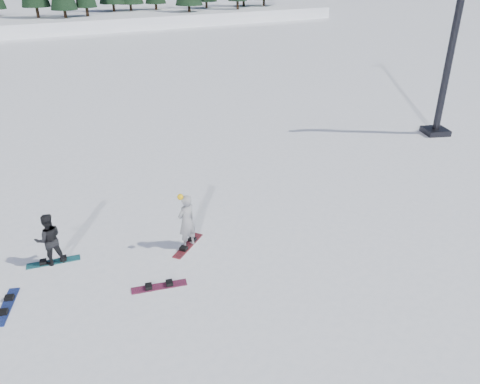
{
  "coord_description": "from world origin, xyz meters",
  "views": [
    {
      "loc": [
        -4.29,
        -12.03,
        7.99
      ],
      "look_at": [
        2.48,
        0.06,
        1.1
      ],
      "focal_mm": 35.0,
      "sensor_mm": 36.0,
      "label": 1
    }
  ],
  "objects_px": {
    "snowboarder_woman": "(187,221)",
    "snowboard_loose_b": "(159,287)",
    "lift_tower": "(447,73)",
    "snowboard_loose_a": "(7,307)",
    "snowboarder_man": "(49,239)"
  },
  "relations": [
    {
      "from": "snowboarder_woman",
      "to": "snowboard_loose_b",
      "type": "xyz_separation_m",
      "value": [
        -1.5,
        -1.49,
        -0.88
      ]
    },
    {
      "from": "snowboarder_woman",
      "to": "snowboard_loose_b",
      "type": "bearing_deg",
      "value": 25.85
    },
    {
      "from": "snowboarder_woman",
      "to": "snowboard_loose_b",
      "type": "relative_size",
      "value": 1.27
    },
    {
      "from": "snowboard_loose_b",
      "to": "snowboarder_man",
      "type": "bearing_deg",
      "value": 144.65
    },
    {
      "from": "lift_tower",
      "to": "snowboarder_man",
      "type": "distance_m",
      "value": 19.34
    },
    {
      "from": "lift_tower",
      "to": "snowboarder_woman",
      "type": "height_order",
      "value": "lift_tower"
    },
    {
      "from": "lift_tower",
      "to": "snowboard_loose_a",
      "type": "xyz_separation_m",
      "value": [
        -20.47,
        -3.84,
        -3.06
      ]
    },
    {
      "from": "snowboard_loose_a",
      "to": "snowboarder_woman",
      "type": "bearing_deg",
      "value": -65.73
    },
    {
      "from": "snowboard_loose_b",
      "to": "lift_tower",
      "type": "bearing_deg",
      "value": 29.82
    },
    {
      "from": "snowboard_loose_a",
      "to": "lift_tower",
      "type": "bearing_deg",
      "value": -59.06
    },
    {
      "from": "lift_tower",
      "to": "snowboarder_man",
      "type": "xyz_separation_m",
      "value": [
        -19.07,
        -2.35,
        -2.28
      ]
    },
    {
      "from": "snowboarder_man",
      "to": "snowboard_loose_a",
      "type": "distance_m",
      "value": 2.19
    },
    {
      "from": "snowboard_loose_a",
      "to": "snowboarder_man",
      "type": "bearing_deg",
      "value": -23.0
    },
    {
      "from": "lift_tower",
      "to": "snowboard_loose_a",
      "type": "height_order",
      "value": "lift_tower"
    },
    {
      "from": "snowboarder_woman",
      "to": "snowboard_loose_a",
      "type": "height_order",
      "value": "snowboarder_woman"
    }
  ]
}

